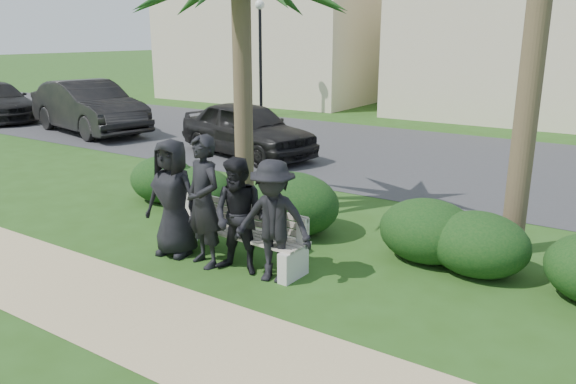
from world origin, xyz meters
name	(u,v)px	position (x,y,z in m)	size (l,w,h in m)	color
ground	(274,273)	(0.00, 0.00, 0.00)	(160.00, 160.00, 0.00)	#254814
footpath	(178,330)	(0.00, -1.80, 0.00)	(30.00, 1.60, 0.01)	tan
asphalt_street	(459,162)	(0.00, 8.00, 0.00)	(160.00, 8.00, 0.01)	#2D2D30
stucco_bldg_left	(283,21)	(-12.00, 18.00, 3.66)	(10.40, 8.40, 7.30)	beige
stucco_bldg_right	(521,18)	(-1.00, 18.00, 3.66)	(8.40, 8.40, 7.30)	beige
street_lamp	(260,37)	(-9.00, 12.00, 2.94)	(0.36, 0.36, 4.29)	black
park_bench	(235,236)	(-0.72, 0.08, 0.35)	(2.22, 0.59, 0.77)	gray
man_a	(173,198)	(-1.58, -0.22, 0.84)	(0.82, 0.54, 1.69)	black
man_b	(204,202)	(-0.95, -0.28, 0.91)	(0.66, 0.43, 1.81)	black
man_c	(240,217)	(-0.39, -0.22, 0.78)	(0.76, 0.59, 1.56)	black
man_d	(273,222)	(0.12, -0.18, 0.80)	(1.03, 0.59, 1.59)	black
hedge_a	(163,178)	(-3.70, 1.62, 0.44)	(1.34, 1.11, 0.88)	black
hedge_b	(200,191)	(-2.51, 1.35, 0.43)	(1.33, 1.10, 0.86)	black
hedge_c	(293,202)	(-0.67, 1.49, 0.50)	(1.55, 1.28, 1.01)	black
hedge_d	(428,229)	(1.52, 1.59, 0.45)	(1.38, 1.14, 0.90)	black
hedge_e	(479,242)	(2.25, 1.51, 0.43)	(1.32, 1.09, 0.86)	black
car_a	(247,129)	(-4.85, 5.74, 0.70)	(1.65, 4.11, 1.40)	black
car_b	(89,107)	(-11.22, 5.76, 0.82)	(1.74, 4.98, 1.64)	black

